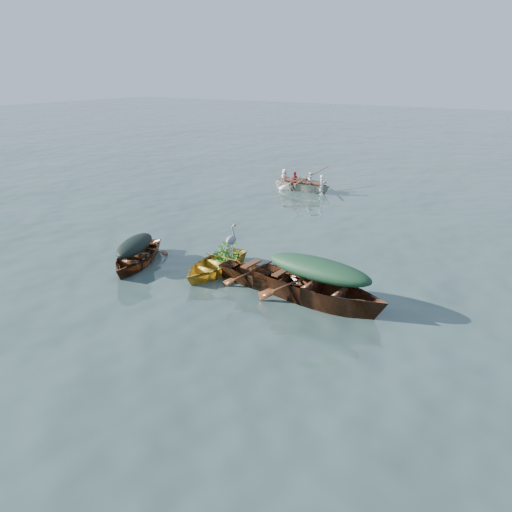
{
  "coord_description": "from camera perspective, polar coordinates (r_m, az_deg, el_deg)",
  "views": [
    {
      "loc": [
        7.6,
        -8.97,
        5.41
      ],
      "look_at": [
        0.6,
        2.04,
        0.5
      ],
      "focal_mm": 35.0,
      "sensor_mm": 36.0,
      "label": 1
    }
  ],
  "objects": [
    {
      "name": "dark_covered_boat",
      "position": [
        15.1,
        -13.51,
        -0.97
      ],
      "size": [
        2.64,
        3.85,
        0.9
      ],
      "primitive_type": "imported",
      "rotation": [
        0.0,
        0.0,
        0.4
      ],
      "color": "#512C13",
      "rests_on": "ground"
    },
    {
      "name": "heron",
      "position": [
        13.61,
        -2.85,
        1.22
      ],
      "size": [
        0.29,
        0.41,
        0.92
      ],
      "primitive_type": null,
      "rotation": [
        0.0,
        0.0,
        0.03
      ],
      "color": "#909398",
      "rests_on": "yellow_dinghy"
    },
    {
      "name": "green_tarp_cover",
      "position": [
        12.09,
        7.15,
        -1.57
      ],
      "size": [
        2.86,
        1.11,
        0.52
      ],
      "primitive_type": "ellipsoid",
      "rotation": [
        0.0,
        0.0,
        1.48
      ],
      "color": "#163722",
      "rests_on": "green_tarp_boat"
    },
    {
      "name": "rowed_boat",
      "position": [
        23.91,
        5.33,
        7.45
      ],
      "size": [
        4.04,
        1.38,
        0.93
      ],
      "primitive_type": "imported",
      "rotation": [
        0.0,
        0.0,
        1.52
      ],
      "color": "beige",
      "rests_on": "ground"
    },
    {
      "name": "green_tarp_boat",
      "position": [
        12.45,
        6.97,
        -5.3
      ],
      "size": [
        5.19,
        2.01,
        1.23
      ],
      "primitive_type": "imported",
      "rotation": [
        0.0,
        0.0,
        1.48
      ],
      "color": "#512D12",
      "rests_on": "ground"
    },
    {
      "name": "rowers",
      "position": [
        23.74,
        5.4,
        9.45
      ],
      "size": [
        2.84,
        1.2,
        0.76
      ],
      "primitive_type": "imported",
      "rotation": [
        0.0,
        0.0,
        1.52
      ],
      "color": "silver",
      "rests_on": "rowed_boat"
    },
    {
      "name": "yellow_dinghy",
      "position": [
        14.19,
        -4.75,
        -1.87
      ],
      "size": [
        1.48,
        3.25,
        0.87
      ],
      "primitive_type": "imported",
      "rotation": [
        0.0,
        0.0,
        0.03
      ],
      "color": "yellow",
      "rests_on": "ground"
    },
    {
      "name": "dark_tarp_cover",
      "position": [
        14.88,
        -13.72,
        1.36
      ],
      "size": [
        1.45,
        2.12,
        0.4
      ],
      "primitive_type": "ellipsoid",
      "rotation": [
        0.0,
        0.0,
        0.4
      ],
      "color": "black",
      "rests_on": "dark_covered_boat"
    },
    {
      "name": "ground",
      "position": [
        12.94,
        -7.13,
        -4.27
      ],
      "size": [
        140.0,
        140.0,
        0.0
      ],
      "primitive_type": "plane",
      "color": "#354A45",
      "rests_on": "ground"
    },
    {
      "name": "dinghy_weeds",
      "position": [
        14.33,
        -3.48,
        1.55
      ],
      "size": [
        0.72,
        0.92,
        0.6
      ],
      "primitive_type": "imported",
      "rotation": [
        0.0,
        0.0,
        0.03
      ],
      "color": "#39771F",
      "rests_on": "yellow_dinghy"
    },
    {
      "name": "thwart_benches",
      "position": [
        13.03,
        1.17,
        -1.64
      ],
      "size": [
        2.03,
        0.85,
        0.04
      ],
      "primitive_type": null,
      "rotation": [
        0.0,
        0.0,
        1.52
      ],
      "color": "#482410",
      "rests_on": "open_wooden_boat"
    },
    {
      "name": "oars",
      "position": [
        23.8,
        5.37,
        8.62
      ],
      "size": [
        0.72,
        2.62,
        0.06
      ],
      "primitive_type": null,
      "rotation": [
        0.0,
        0.0,
        1.52
      ],
      "color": "#A97240",
      "rests_on": "rowed_boat"
    },
    {
      "name": "open_wooden_boat",
      "position": [
        13.22,
        1.15,
        -3.54
      ],
      "size": [
        4.05,
        1.46,
        0.91
      ],
      "primitive_type": "imported",
      "rotation": [
        0.0,
        0.0,
        1.52
      ],
      "color": "#553215",
      "rests_on": "ground"
    }
  ]
}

